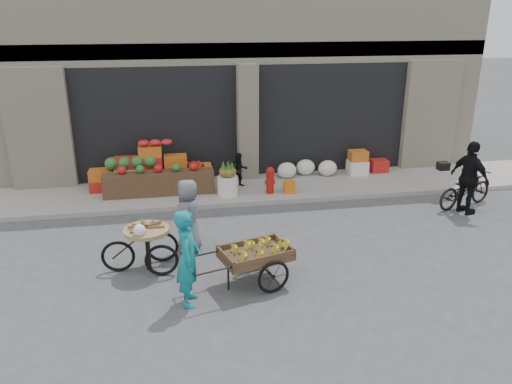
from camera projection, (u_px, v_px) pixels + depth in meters
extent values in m
plane|color=#424244|center=(289.00, 261.00, 9.70)|extent=(80.00, 80.00, 0.00)
cube|color=gray|center=(253.00, 189.00, 13.47)|extent=(18.00, 2.20, 0.12)
cube|color=beige|center=(231.00, 47.00, 16.09)|extent=(14.00, 6.00, 7.00)
cube|color=gray|center=(245.00, 50.00, 13.42)|extent=(14.00, 0.30, 0.40)
cube|color=black|center=(157.00, 119.00, 14.27)|extent=(4.40, 1.60, 3.10)
cube|color=black|center=(323.00, 113.00, 15.09)|extent=(4.40, 1.60, 3.10)
cube|color=beige|center=(247.00, 122.00, 13.89)|extent=(0.55, 0.80, 3.22)
cube|color=brown|center=(159.00, 183.00, 12.80)|extent=(2.80, 0.45, 0.60)
sphere|color=#1E5923|center=(131.00, 163.00, 13.00)|extent=(0.34, 0.34, 0.34)
cylinder|color=silver|center=(228.00, 186.00, 12.78)|extent=(0.52, 0.52, 0.50)
cylinder|color=#A5140F|center=(270.00, 183.00, 12.90)|extent=(0.20, 0.20, 0.56)
sphere|color=#A5140F|center=(270.00, 171.00, 12.80)|extent=(0.22, 0.22, 0.22)
cylinder|color=orange|center=(289.00, 187.00, 12.98)|extent=(0.32, 0.32, 0.30)
ellipsoid|color=silver|center=(307.00, 169.00, 14.21)|extent=(1.70, 0.60, 0.44)
imported|color=black|center=(240.00, 170.00, 13.33)|extent=(0.51, 0.43, 0.93)
cube|color=brown|center=(256.00, 255.00, 8.74)|extent=(1.36, 1.08, 0.11)
torus|color=black|center=(274.00, 277.00, 8.52)|extent=(0.59, 0.22, 0.60)
torus|color=black|center=(252.00, 256.00, 9.24)|extent=(0.59, 0.22, 0.60)
cylinder|color=black|center=(228.00, 277.00, 8.62)|extent=(0.04, 0.04, 0.50)
imported|color=#117A82|center=(188.00, 258.00, 8.05)|extent=(0.48, 0.65, 1.66)
cylinder|color=#9E7F51|center=(146.00, 230.00, 9.13)|extent=(0.86, 0.86, 0.07)
cube|color=black|center=(148.00, 250.00, 9.27)|extent=(0.08, 0.08, 0.80)
torus|color=black|center=(162.00, 260.00, 9.08)|extent=(0.62, 0.07, 0.62)
torus|color=black|center=(162.00, 247.00, 9.60)|extent=(0.62, 0.07, 0.62)
torus|color=black|center=(118.00, 256.00, 9.22)|extent=(0.62, 0.07, 0.62)
imported|color=slate|center=(188.00, 216.00, 9.90)|extent=(0.56, 0.79, 1.51)
imported|color=black|center=(465.00, 189.00, 12.28)|extent=(1.82, 1.12, 0.90)
imported|color=black|center=(470.00, 178.00, 11.73)|extent=(0.74, 1.12, 1.77)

